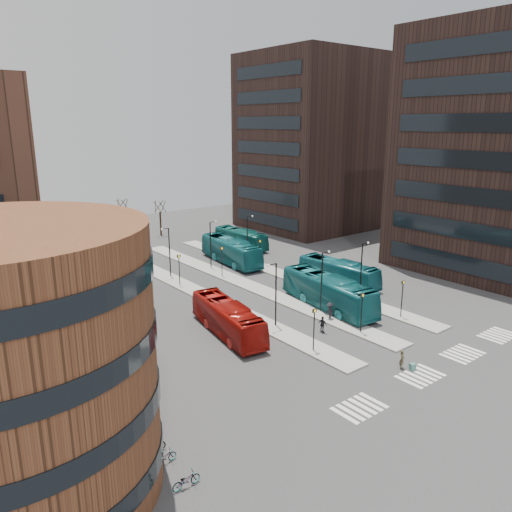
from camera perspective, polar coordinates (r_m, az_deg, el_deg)
ground at (r=39.78m, az=24.01°, el=-14.14°), size 160.00×160.00×0.00m
island_left at (r=55.99m, az=-6.27°, el=-4.32°), size 2.50×45.00×0.15m
island_mid at (r=59.21m, az=-1.36°, el=-3.15°), size 2.50×45.00×0.15m
island_right at (r=62.84m, az=3.01°, el=-2.08°), size 2.50×45.00×0.15m
suitcase at (r=41.23m, az=17.44°, el=-11.99°), size 0.51×0.45×0.55m
red_bus at (r=45.21m, az=-3.27°, el=-7.11°), size 4.34×11.11×3.02m
teal_bus_a at (r=51.86m, az=8.25°, el=-4.05°), size 4.44×12.67×3.45m
teal_bus_b at (r=67.68m, az=-2.89°, el=0.60°), size 4.19×12.48×3.41m
teal_bus_c at (r=59.46m, az=9.41°, el=-1.85°), size 3.14×10.82×2.98m
teal_bus_d at (r=75.99m, az=-1.74°, el=2.02°), size 2.65×10.49×2.91m
traveller at (r=41.00m, az=16.35°, el=-11.26°), size 0.68×0.61×1.57m
commuter_a at (r=44.88m, az=0.25°, el=-8.25°), size 0.87×0.74×1.59m
commuter_b at (r=46.12m, az=7.62°, el=-7.76°), size 0.53×0.95×1.54m
commuter_c at (r=49.01m, az=8.39°, el=-6.26°), size 0.99×1.28×1.74m
bicycle_near at (r=28.80m, az=-8.00°, el=-24.03°), size 1.64×0.59×0.86m
bicycle_mid at (r=31.46m, az=-11.72°, el=-20.36°), size 1.57×0.88×0.91m
bicycle_far at (r=30.47m, az=-10.44°, el=-21.72°), size 1.58×0.65×0.81m
crosswalk_stripes at (r=42.81m, az=20.35°, el=-11.62°), size 22.35×2.40×0.01m
round_building at (r=27.72m, az=-27.25°, el=-11.33°), size 15.16×15.16×14.00m
tower_near at (r=71.06m, az=26.15°, el=10.67°), size 20.12×20.00×30.00m
tower_far at (r=91.14m, az=6.21°, el=12.70°), size 20.12×20.00×30.00m
sign_poles at (r=53.09m, az=2.85°, el=-2.68°), size 12.45×22.12×3.65m
lamp_posts at (r=57.07m, az=0.34°, el=-0.17°), size 14.04×20.24×6.12m
bare_trees at (r=86.39m, az=-14.25°, el=4.00°), size 10.97×8.14×5.90m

